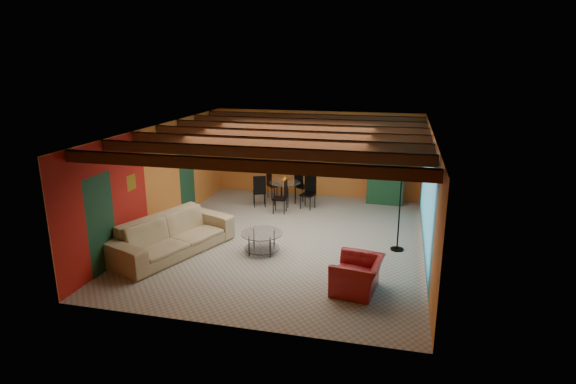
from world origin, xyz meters
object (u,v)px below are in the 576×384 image
(dining_table, at_px, (285,189))
(vase, at_px, (285,170))
(armchair, at_px, (357,275))
(armoire, at_px, (386,174))
(floor_lamp, at_px, (400,211))
(sofa, at_px, (173,235))
(coffee_table, at_px, (262,242))
(potted_plant, at_px, (388,136))

(dining_table, height_order, vase, vase)
(armchair, bearing_deg, vase, -144.29)
(armoire, height_order, floor_lamp, floor_lamp)
(sofa, bearing_deg, armchair, -80.25)
(sofa, xyz_separation_m, armoire, (4.49, 5.10, 0.48))
(sofa, height_order, coffee_table, sofa)
(armchair, relative_size, coffee_table, 1.05)
(dining_table, xyz_separation_m, potted_plant, (2.92, 0.96, 1.56))
(sofa, distance_m, dining_table, 4.44)
(dining_table, relative_size, armoire, 1.02)
(sofa, bearing_deg, coffee_table, -54.75)
(armoire, bearing_deg, potted_plant, 0.00)
(vase, bearing_deg, sofa, -110.84)
(armchair, height_order, coffee_table, armchair)
(dining_table, bearing_deg, vase, 0.00)
(armoire, bearing_deg, sofa, -129.05)
(sofa, relative_size, floor_lamp, 1.56)
(coffee_table, xyz_separation_m, potted_plant, (2.54, 4.61, 1.80))
(sofa, bearing_deg, vase, 0.35)
(armchair, relative_size, potted_plant, 2.28)
(armoire, height_order, potted_plant, potted_plant)
(sofa, xyz_separation_m, coffee_table, (1.95, 0.49, -0.19))
(dining_table, relative_size, potted_plant, 4.24)
(armchair, height_order, vase, vase)
(coffee_table, height_order, dining_table, dining_table)
(floor_lamp, bearing_deg, coffee_table, -163.54)
(armchair, bearing_deg, coffee_table, -112.77)
(armoire, bearing_deg, coffee_table, -116.54)
(armoire, bearing_deg, armchair, -90.14)
(coffee_table, bearing_deg, potted_plant, 61.13)
(dining_table, bearing_deg, armchair, -62.01)
(sofa, height_order, potted_plant, potted_plant)
(armchair, xyz_separation_m, armoire, (0.26, 5.96, 0.59))
(coffee_table, relative_size, dining_table, 0.51)
(armoire, xyz_separation_m, vase, (-2.92, -0.96, 0.15))
(sofa, bearing_deg, potted_plant, -20.19)
(dining_table, relative_size, floor_lamp, 0.99)
(sofa, xyz_separation_m, dining_table, (1.58, 4.14, 0.06))
(armchair, xyz_separation_m, coffee_table, (-2.29, 1.35, -0.08))
(armoire, relative_size, vase, 9.75)
(armchair, height_order, potted_plant, potted_plant)
(floor_lamp, distance_m, potted_plant, 3.91)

